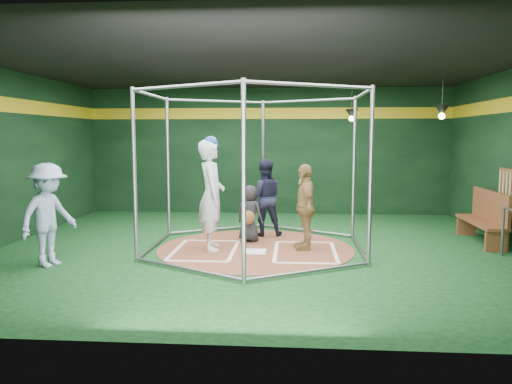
# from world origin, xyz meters

# --- Properties ---
(room_shell) EXTENTS (10.10, 9.10, 3.53)m
(room_shell) POSITION_xyz_m (0.00, 0.01, 1.75)
(room_shell) COLOR black
(room_shell) RESTS_ON ground
(clay_disc) EXTENTS (3.80, 3.80, 0.01)m
(clay_disc) POSITION_xyz_m (0.00, 0.00, 0.01)
(clay_disc) COLOR brown
(clay_disc) RESTS_ON ground
(home_plate) EXTENTS (0.43, 0.43, 0.01)m
(home_plate) POSITION_xyz_m (0.00, -0.30, 0.02)
(home_plate) COLOR white
(home_plate) RESTS_ON clay_disc
(batter_box_left) EXTENTS (1.17, 1.77, 0.01)m
(batter_box_left) POSITION_xyz_m (-0.95, -0.25, 0.02)
(batter_box_left) COLOR white
(batter_box_left) RESTS_ON clay_disc
(batter_box_right) EXTENTS (1.17, 1.77, 0.01)m
(batter_box_right) POSITION_xyz_m (0.95, -0.25, 0.02)
(batter_box_right) COLOR white
(batter_box_right) RESTS_ON clay_disc
(batting_cage) EXTENTS (4.05, 4.67, 3.00)m
(batting_cage) POSITION_xyz_m (-0.00, -0.00, 1.50)
(batting_cage) COLOR gray
(batting_cage) RESTS_ON ground
(bat_rack) EXTENTS (0.07, 1.25, 0.98)m
(bat_rack) POSITION_xyz_m (4.93, 0.40, 1.05)
(bat_rack) COLOR brown
(bat_rack) RESTS_ON room_shell
(pendant_lamp_near) EXTENTS (0.34, 0.34, 0.90)m
(pendant_lamp_near) POSITION_xyz_m (2.20, 3.60, 2.74)
(pendant_lamp_near) COLOR black
(pendant_lamp_near) RESTS_ON room_shell
(pendant_lamp_far) EXTENTS (0.34, 0.34, 0.90)m
(pendant_lamp_far) POSITION_xyz_m (4.00, 2.00, 2.74)
(pendant_lamp_far) COLOR black
(pendant_lamp_far) RESTS_ON room_shell
(batter_figure) EXTENTS (0.65, 0.85, 2.17)m
(batter_figure) POSITION_xyz_m (-0.83, -0.16, 1.08)
(batter_figure) COLOR silver
(batter_figure) RESTS_ON clay_disc
(visitor_leopard) EXTENTS (0.53, 1.01, 1.64)m
(visitor_leopard) POSITION_xyz_m (0.95, 0.04, 0.83)
(visitor_leopard) COLOR tan
(visitor_leopard) RESTS_ON clay_disc
(catcher_figure) EXTENTS (0.67, 0.67, 1.16)m
(catcher_figure) POSITION_xyz_m (-0.18, 0.62, 0.59)
(catcher_figure) COLOR black
(catcher_figure) RESTS_ON clay_disc
(umpire) EXTENTS (0.91, 0.76, 1.66)m
(umpire) POSITION_xyz_m (0.09, 1.28, 0.84)
(umpire) COLOR black
(umpire) RESTS_ON clay_disc
(bystander_blue) EXTENTS (0.99, 1.27, 1.73)m
(bystander_blue) POSITION_xyz_m (-3.37, -1.51, 0.87)
(bystander_blue) COLOR #98A9C9
(bystander_blue) RESTS_ON ground
(dugout_bench) EXTENTS (0.43, 1.84, 1.08)m
(dugout_bench) POSITION_xyz_m (4.63, 0.89, 0.55)
(dugout_bench) COLOR brown
(dugout_bench) RESTS_ON ground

